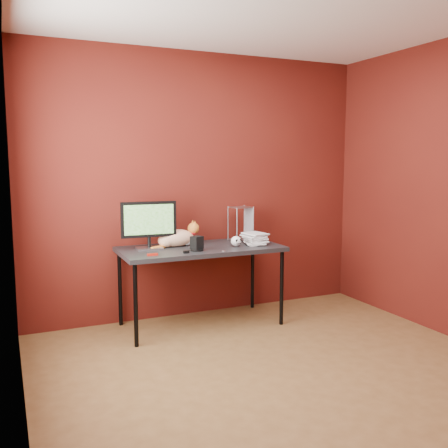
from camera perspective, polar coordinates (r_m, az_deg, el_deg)
name	(u,v)px	position (r m, az deg, el deg)	size (l,w,h in m)	color
room	(294,177)	(3.42, 8.05, 5.39)	(3.52, 3.52, 2.61)	brown
desk	(201,252)	(4.66, -2.67, -3.24)	(1.50, 0.70, 0.75)	black
monitor	(149,223)	(4.54, -8.58, 0.15)	(0.50, 0.18, 0.43)	#A1A2A6
cat	(177,238)	(4.68, -5.40, -1.57)	(0.50, 0.21, 0.24)	orange
skull_mug	(236,241)	(4.67, 1.40, -1.97)	(0.10, 0.10, 0.10)	white
speaker	(197,244)	(4.45, -3.12, -2.30)	(0.12, 0.11, 0.13)	black
book_stack	(247,182)	(4.73, 2.59, 4.82)	(0.23, 0.28, 1.20)	beige
wire_rack	(241,223)	(5.01, 1.92, 0.08)	(0.22, 0.19, 0.34)	#A1A2A6
pocket_knife	(153,255)	(4.28, -8.17, -3.47)	(0.09, 0.03, 0.02)	#A8190C
black_gadget	(186,252)	(4.35, -4.34, -3.20)	(0.05, 0.03, 0.02)	black
washer	(224,251)	(4.43, 0.00, -3.11)	(0.04, 0.04, 0.00)	#A1A2A6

